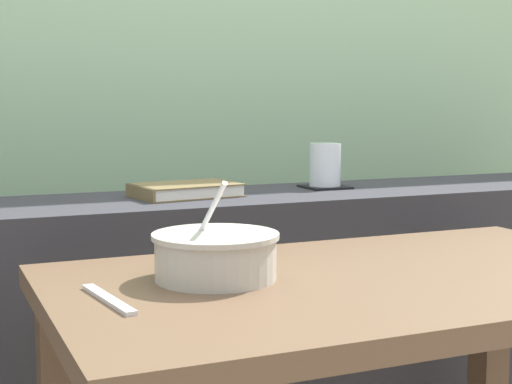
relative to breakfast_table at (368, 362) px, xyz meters
name	(u,v)px	position (x,y,z in m)	size (l,w,h in m)	color
dark_console_ledge	(247,369)	(0.02, 0.55, -0.20)	(2.80, 0.34, 0.80)	#2D2D33
breakfast_table	(368,362)	(0.00, 0.00, 0.00)	(0.99, 0.57, 0.74)	brown
coaster_square	(325,187)	(0.24, 0.59, 0.21)	(0.10, 0.10, 0.01)	black
juice_glass	(325,167)	(0.24, 0.59, 0.26)	(0.07, 0.07, 0.10)	white
closed_book	(185,190)	(-0.12, 0.56, 0.22)	(0.23, 0.17, 0.03)	brown
soup_bowl	(215,257)	(-0.23, 0.06, 0.18)	(0.19, 0.19, 0.15)	#BCB7A8
fork_utensil	(109,300)	(-0.41, -0.01, 0.15)	(0.02, 0.17, 0.01)	silver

